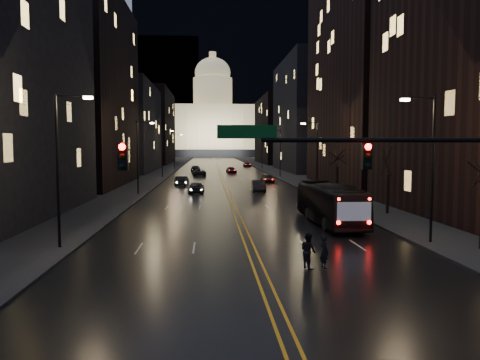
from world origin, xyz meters
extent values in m
plane|color=black|center=(0.00, 0.00, 0.00)|extent=(900.00, 900.00, 0.00)
cube|color=black|center=(0.00, 130.00, 0.01)|extent=(20.00, 320.00, 0.02)
cube|color=black|center=(-14.00, 130.00, 0.08)|extent=(8.00, 320.00, 0.16)
cube|color=black|center=(14.00, 130.00, 0.08)|extent=(8.00, 320.00, 0.16)
cube|color=orange|center=(0.00, 130.00, 0.03)|extent=(0.62, 320.00, 0.01)
cube|color=black|center=(-21.00, 54.00, 14.00)|extent=(12.00, 30.00, 28.00)
cube|color=black|center=(-21.00, 92.00, 10.00)|extent=(12.00, 34.00, 20.00)
cube|color=black|center=(-21.00, 140.00, 12.00)|extent=(12.00, 40.00, 24.00)
cube|color=black|center=(21.00, 50.00, 19.00)|extent=(12.00, 30.00, 38.00)
cube|color=black|center=(21.00, 92.00, 13.00)|extent=(12.00, 34.00, 26.00)
cube|color=black|center=(21.00, 140.00, 11.00)|extent=(12.00, 40.00, 22.00)
cube|color=black|center=(40.00, 380.00, 65.00)|extent=(520.00, 60.00, 130.00)
cube|color=black|center=(0.00, 250.00, 2.00)|extent=(90.00, 50.00, 4.00)
cube|color=#E8C986|center=(0.00, 250.00, 16.00)|extent=(80.00, 36.00, 24.00)
cylinder|color=beige|center=(0.00, 250.00, 36.00)|extent=(22.00, 22.00, 16.00)
ellipsoid|color=beige|center=(0.00, 250.00, 47.00)|extent=(20.00, 20.00, 17.00)
cylinder|color=#E8C986|center=(0.00, 250.00, 55.50)|extent=(4.00, 4.00, 6.00)
cylinder|color=black|center=(5.50, 0.00, 6.20)|extent=(12.00, 0.18, 0.18)
cube|color=black|center=(-5.50, 0.00, 5.60)|extent=(0.35, 0.30, 1.00)
cube|color=black|center=(3.50, 0.00, 5.60)|extent=(0.35, 0.30, 1.00)
sphere|color=#FF0705|center=(-5.50, -0.18, 5.95)|extent=(0.24, 0.24, 0.24)
sphere|color=#FF0705|center=(3.50, -0.18, 5.95)|extent=(0.24, 0.24, 0.24)
cube|color=#053F14|center=(-1.00, 0.00, 6.50)|extent=(2.20, 0.06, 0.50)
cylinder|color=black|center=(11.00, 10.00, 4.50)|extent=(0.16, 0.16, 9.00)
cylinder|color=black|center=(10.10, 10.00, 8.80)|extent=(1.80, 0.10, 0.10)
cube|color=#EDC28E|center=(9.20, 10.00, 8.70)|extent=(0.50, 0.25, 0.15)
cylinder|color=black|center=(-11.00, 10.00, 4.50)|extent=(0.16, 0.16, 9.00)
cylinder|color=black|center=(-10.10, 10.00, 8.80)|extent=(1.80, 0.10, 0.10)
cube|color=#EDC28E|center=(-9.20, 10.00, 8.70)|extent=(0.50, 0.25, 0.15)
cylinder|color=black|center=(11.00, 40.00, 4.50)|extent=(0.16, 0.16, 9.00)
cylinder|color=black|center=(10.10, 40.00, 8.80)|extent=(1.80, 0.10, 0.10)
cube|color=#EDC28E|center=(9.20, 40.00, 8.70)|extent=(0.50, 0.25, 0.15)
cylinder|color=black|center=(-11.00, 40.00, 4.50)|extent=(0.16, 0.16, 9.00)
cylinder|color=black|center=(-10.10, 40.00, 8.80)|extent=(1.80, 0.10, 0.10)
cube|color=#EDC28E|center=(-9.20, 40.00, 8.70)|extent=(0.50, 0.25, 0.15)
cylinder|color=black|center=(11.00, 70.00, 4.50)|extent=(0.16, 0.16, 9.00)
cylinder|color=black|center=(10.10, 70.00, 8.80)|extent=(1.80, 0.10, 0.10)
cube|color=#EDC28E|center=(9.20, 70.00, 8.70)|extent=(0.50, 0.25, 0.15)
cylinder|color=black|center=(-11.00, 70.00, 4.50)|extent=(0.16, 0.16, 9.00)
cylinder|color=black|center=(-10.10, 70.00, 8.80)|extent=(1.80, 0.10, 0.10)
cube|color=#EDC28E|center=(-9.20, 70.00, 8.70)|extent=(0.50, 0.25, 0.15)
cylinder|color=black|center=(11.00, 100.00, 4.50)|extent=(0.16, 0.16, 9.00)
cylinder|color=black|center=(10.10, 100.00, 8.80)|extent=(1.80, 0.10, 0.10)
cube|color=#EDC28E|center=(9.20, 100.00, 8.70)|extent=(0.50, 0.25, 0.15)
cylinder|color=black|center=(-11.00, 100.00, 4.50)|extent=(0.16, 0.16, 9.00)
cylinder|color=black|center=(-10.10, 100.00, 8.80)|extent=(1.80, 0.10, 0.10)
cube|color=#EDC28E|center=(-9.20, 100.00, 8.70)|extent=(0.50, 0.25, 0.15)
cylinder|color=black|center=(13.00, 22.00, 1.75)|extent=(0.24, 0.24, 3.50)
cylinder|color=black|center=(13.00, 38.00, 1.75)|extent=(0.24, 0.24, 3.50)
imported|color=black|center=(6.83, 17.83, 1.56)|extent=(2.94, 11.25, 3.11)
imported|color=black|center=(-3.98, 41.15, 0.78)|extent=(2.05, 4.63, 1.55)
imported|color=black|center=(-6.40, 52.27, 0.75)|extent=(1.94, 4.64, 1.49)
imported|color=black|center=(-4.35, 76.00, 0.71)|extent=(2.92, 5.35, 1.42)
imported|color=black|center=(-5.50, 91.18, 0.72)|extent=(2.18, 5.04, 1.44)
imported|color=black|center=(3.99, 42.74, 0.76)|extent=(1.74, 4.68, 1.53)
imported|color=black|center=(6.94, 56.98, 0.73)|extent=(2.04, 4.43, 1.47)
imported|color=black|center=(2.50, 84.55, 0.65)|extent=(2.37, 4.68, 1.30)
imported|color=black|center=(8.50, 115.14, 0.61)|extent=(2.11, 4.42, 1.22)
imported|color=black|center=(3.21, 5.00, 0.81)|extent=(0.54, 0.67, 1.62)
imported|color=black|center=(2.42, 5.00, 0.88)|extent=(0.76, 0.97, 1.75)
camera|label=1|loc=(-2.40, -17.17, 5.99)|focal=35.00mm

